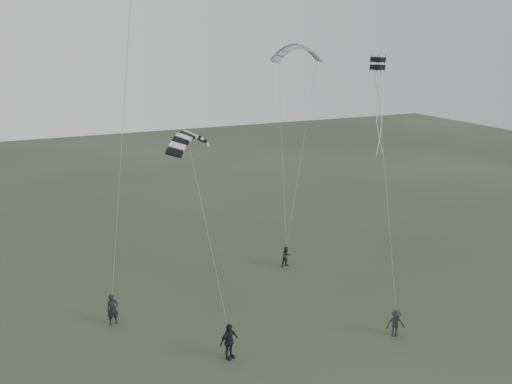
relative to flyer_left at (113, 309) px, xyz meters
name	(u,v)px	position (x,y,z in m)	size (l,w,h in m)	color
ground	(283,339)	(8.17, -5.33, -0.92)	(140.00, 140.00, 0.00)	#2D3625
flyer_left	(113,309)	(0.00, 0.00, 0.00)	(0.67, 0.44, 1.84)	black
flyer_right	(286,256)	(12.60, 2.88, -0.17)	(0.73, 0.57, 1.51)	#24242A
flyer_center	(229,341)	(4.88, -5.73, 0.05)	(1.14, 0.47, 1.94)	black
flyer_far	(396,323)	(13.94, -7.56, -0.14)	(1.01, 0.58, 1.57)	#232327
kite_pale_large	(298,47)	(15.87, 7.86, 14.30)	(4.10, 0.92, 1.67)	#999B9D
kite_striped	(189,135)	(4.17, -2.39, 10.13)	(3.18, 0.80, 1.23)	black
kite_box	(378,63)	(16.00, -1.73, 13.40)	(0.66, 0.66, 0.73)	black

